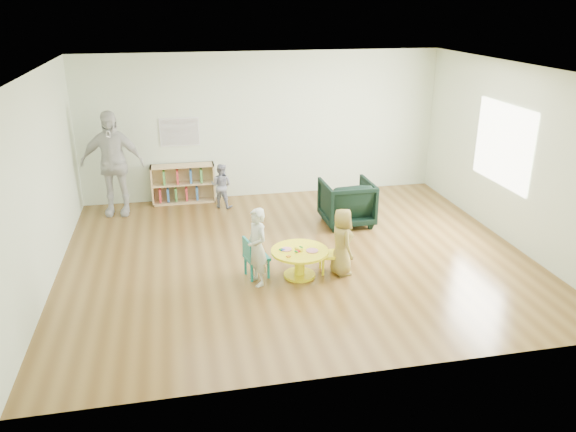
% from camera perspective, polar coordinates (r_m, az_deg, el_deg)
% --- Properties ---
extents(room, '(7.10, 7.00, 2.80)m').
position_cam_1_polar(room, '(8.06, 0.93, 8.28)').
color(room, brown).
rests_on(room, ground).
extents(activity_table, '(0.81, 0.81, 0.45)m').
position_cam_1_polar(activity_table, '(7.93, 1.18, -4.29)').
color(activity_table, yellow).
rests_on(activity_table, ground).
extents(kid_chair_left, '(0.38, 0.38, 0.59)m').
position_cam_1_polar(kid_chair_left, '(7.90, -3.50, -4.14)').
color(kid_chair_left, '#17827B').
rests_on(kid_chair_left, ground).
extents(kid_chair_right, '(0.31, 0.31, 0.54)m').
position_cam_1_polar(kid_chair_right, '(8.09, 4.55, -3.77)').
color(kid_chair_right, yellow).
rests_on(kid_chair_right, ground).
extents(bookshelf, '(1.20, 0.30, 0.75)m').
position_cam_1_polar(bookshelf, '(11.03, -10.66, 3.24)').
color(bookshelf, tan).
rests_on(bookshelf, ground).
extents(alphabet_poster, '(0.74, 0.01, 0.54)m').
position_cam_1_polar(alphabet_poster, '(10.90, -10.96, 8.37)').
color(alphabet_poster, silver).
rests_on(alphabet_poster, ground).
extents(armchair, '(0.85, 0.88, 0.79)m').
position_cam_1_polar(armchair, '(9.81, 5.99, 1.40)').
color(armchair, black).
rests_on(armchair, ground).
extents(child_left, '(0.38, 0.47, 1.10)m').
position_cam_1_polar(child_left, '(7.62, -3.17, -3.16)').
color(child_left, silver).
rests_on(child_left, ground).
extents(child_right, '(0.36, 0.51, 0.98)m').
position_cam_1_polar(child_right, '(7.95, 5.50, -2.63)').
color(child_right, yellow).
rests_on(child_right, ground).
extents(toddler, '(0.51, 0.47, 0.85)m').
position_cam_1_polar(toddler, '(10.62, -6.79, 3.08)').
color(toddler, '#1C2347').
rests_on(toddler, ground).
extents(adult_caretaker, '(1.17, 0.61, 1.90)m').
position_cam_1_polar(adult_caretaker, '(10.54, -17.42, 5.12)').
color(adult_caretaker, silver).
rests_on(adult_caretaker, ground).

